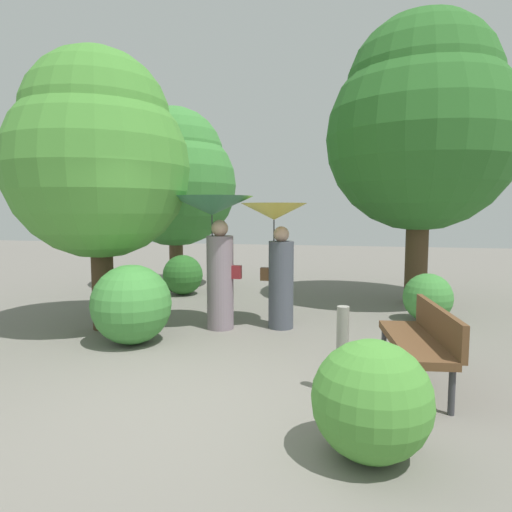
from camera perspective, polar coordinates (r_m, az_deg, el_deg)
ground_plane at (r=4.47m, az=-9.39°, el=-18.21°), size 40.00×40.00×0.00m
person_left at (r=6.85m, az=-5.24°, el=3.00°), size 1.26×1.26×2.03m
person_right at (r=6.88m, az=2.70°, el=1.60°), size 1.01×1.01×1.93m
park_bench at (r=4.99m, az=20.36°, el=-9.68°), size 0.67×1.55×0.83m
tree_near_left at (r=7.23m, az=-19.39°, el=12.17°), size 2.70×2.70×4.18m
tree_near_right at (r=9.42m, az=20.25°, el=15.65°), size 3.58×3.58×5.50m
tree_mid_left at (r=10.70m, az=-10.28°, el=9.96°), size 2.83×2.83×4.18m
bush_path_left at (r=9.84m, az=-9.28°, el=-2.38°), size 0.86×0.86×0.86m
bush_path_right at (r=3.52m, az=14.47°, el=-17.30°), size 0.88×0.88×0.88m
bush_behind_bench at (r=7.89m, az=20.99°, el=-4.95°), size 0.79×0.79×0.79m
bush_far_side at (r=6.36m, az=-15.54°, el=-5.94°), size 1.09×1.09×1.09m
path_marker_post at (r=4.57m, az=10.92°, el=-11.75°), size 0.12×0.12×0.89m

